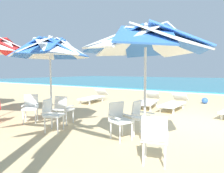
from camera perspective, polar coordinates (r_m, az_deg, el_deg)
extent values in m
plane|color=#D3B784|center=(6.58, 24.61, -10.07)|extent=(80.00, 80.00, 0.00)
cube|color=white|center=(15.47, 29.37, -2.09)|extent=(80.00, 0.70, 0.01)
cylinder|color=silver|center=(4.07, 9.47, -3.59)|extent=(0.05, 0.05, 2.08)
cube|color=blue|center=(4.12, 18.25, 12.94)|extent=(1.42, 1.30, 0.55)
cube|color=white|center=(4.51, 15.23, 12.23)|extent=(1.32, 1.37, 0.55)
cube|color=blue|center=(4.67, 9.75, 12.05)|extent=(1.30, 1.42, 0.55)
cube|color=white|center=(4.52, 4.24, 12.36)|extent=(1.37, 1.32, 0.55)
cube|color=blue|center=(4.13, 1.13, 13.13)|extent=(1.42, 1.30, 0.55)
cube|color=white|center=(3.69, 2.84, 14.17)|extent=(1.32, 1.37, 0.55)
cube|color=blue|center=(3.49, 9.59, 14.69)|extent=(1.30, 1.42, 0.55)
cube|color=white|center=(3.68, 16.41, 14.03)|extent=(1.37, 1.32, 0.55)
sphere|color=silver|center=(4.13, 9.74, 17.16)|extent=(0.08, 0.08, 0.08)
cube|color=white|center=(4.69, 2.69, -9.90)|extent=(0.57, 0.57, 0.05)
cube|color=white|center=(4.80, 1.21, -6.82)|extent=(0.24, 0.42, 0.40)
cube|color=white|center=(4.79, 4.59, -8.26)|extent=(0.38, 0.18, 0.03)
cube|color=white|center=(4.55, 0.69, -8.93)|extent=(0.38, 0.18, 0.03)
cylinder|color=white|center=(4.73, 5.75, -12.71)|extent=(0.04, 0.04, 0.41)
cylinder|color=white|center=(4.52, 2.30, -13.53)|extent=(0.04, 0.04, 0.41)
cylinder|color=white|center=(4.99, 3.02, -11.78)|extent=(0.04, 0.04, 0.41)
cylinder|color=white|center=(4.79, -0.35, -12.48)|extent=(0.04, 0.04, 0.41)
cube|color=white|center=(4.99, 9.13, -9.07)|extent=(0.45, 0.45, 0.05)
cube|color=white|center=(5.03, 7.09, -6.32)|extent=(0.11, 0.42, 0.40)
cube|color=white|center=(5.15, 10.11, -7.42)|extent=(0.40, 0.05, 0.03)
cube|color=white|center=(4.79, 8.11, -8.28)|extent=(0.40, 0.05, 0.03)
cylinder|color=white|center=(5.14, 11.76, -11.40)|extent=(0.04, 0.04, 0.41)
cylinder|color=white|center=(4.83, 10.11, -12.41)|extent=(0.04, 0.04, 0.41)
cylinder|color=white|center=(5.28, 8.17, -10.93)|extent=(0.04, 0.04, 0.41)
cylinder|color=white|center=(4.98, 6.34, -11.86)|extent=(0.04, 0.04, 0.41)
cube|color=white|center=(3.63, 12.26, -14.31)|extent=(0.55, 0.55, 0.05)
cube|color=white|center=(3.37, 12.10, -11.77)|extent=(0.43, 0.21, 0.40)
cube|color=white|center=(3.61, 9.05, -12.52)|extent=(0.15, 0.39, 0.03)
cube|color=white|center=(3.59, 15.56, -12.74)|extent=(0.15, 0.39, 0.03)
cylinder|color=white|center=(3.89, 9.68, -16.63)|extent=(0.04, 0.04, 0.41)
cylinder|color=white|center=(3.87, 15.10, -16.83)|extent=(0.04, 0.04, 0.41)
cylinder|color=white|center=(3.56, 9.02, -18.63)|extent=(0.04, 0.04, 0.41)
cylinder|color=white|center=(3.54, 15.01, -18.87)|extent=(0.04, 0.04, 0.41)
cylinder|color=silver|center=(5.84, -17.19, -1.31)|extent=(0.05, 0.05, 2.07)
cube|color=blue|center=(5.63, -12.60, 10.89)|extent=(1.20, 1.15, 0.52)
cube|color=white|center=(6.03, -12.58, 10.45)|extent=(1.15, 1.21, 0.52)
cube|color=blue|center=(6.32, -15.21, 10.12)|extent=(1.15, 1.20, 0.52)
cube|color=white|center=(6.35, -18.91, 10.01)|extent=(1.21, 1.15, 0.52)
cube|color=blue|center=(6.11, -21.93, 10.16)|extent=(1.20, 1.15, 0.52)
cube|color=white|center=(5.71, -22.61, 10.56)|extent=(1.15, 1.21, 0.52)
cube|color=blue|center=(5.39, -20.11, 11.03)|extent=(1.15, 1.20, 0.52)
cube|color=white|center=(5.35, -15.74, 11.18)|extent=(1.21, 1.15, 0.52)
sphere|color=silver|center=(5.89, -17.53, 13.55)|extent=(0.08, 0.08, 0.08)
cube|color=white|center=(6.70, -22.51, -5.90)|extent=(0.62, 0.62, 0.05)
cube|color=white|center=(6.86, -22.27, -3.76)|extent=(0.36, 0.36, 0.40)
cube|color=white|center=(6.65, -20.84, -4.97)|extent=(0.31, 0.31, 0.03)
cube|color=white|center=(6.72, -24.23, -4.97)|extent=(0.31, 0.31, 0.03)
cylinder|color=white|center=(6.54, -21.21, -8.18)|extent=(0.04, 0.04, 0.41)
cylinder|color=white|center=(6.61, -24.25, -8.14)|extent=(0.04, 0.04, 0.41)
cylinder|color=white|center=(6.88, -20.74, -7.55)|extent=(0.04, 0.04, 0.41)
cylinder|color=white|center=(6.95, -23.63, -7.53)|extent=(0.04, 0.04, 0.41)
cube|color=white|center=(6.24, -13.43, -6.43)|extent=(0.51, 0.51, 0.05)
cube|color=white|center=(6.04, -14.60, -4.64)|extent=(0.43, 0.16, 0.40)
cube|color=white|center=(6.34, -14.91, -5.28)|extent=(0.11, 0.40, 0.03)
cube|color=white|center=(6.10, -11.94, -5.60)|extent=(0.11, 0.40, 0.03)
cylinder|color=white|center=(6.52, -13.73, -8.04)|extent=(0.04, 0.04, 0.41)
cylinder|color=white|center=(6.32, -11.14, -8.40)|extent=(0.04, 0.04, 0.41)
cylinder|color=white|center=(6.25, -15.68, -8.62)|extent=(0.04, 0.04, 0.41)
cylinder|color=white|center=(6.04, -13.04, -9.03)|extent=(0.04, 0.04, 0.41)
cube|color=white|center=(5.49, -16.33, -7.96)|extent=(0.57, 0.57, 0.05)
cube|color=white|center=(5.54, -18.24, -5.53)|extent=(0.25, 0.42, 0.40)
cube|color=white|center=(5.65, -15.44, -6.47)|extent=(0.38, 0.19, 0.03)
cube|color=white|center=(5.29, -17.33, -7.23)|extent=(0.38, 0.19, 0.03)
cylinder|color=white|center=(5.63, -13.84, -10.05)|extent=(0.04, 0.04, 0.41)
cylinder|color=white|center=(5.32, -15.41, -10.93)|extent=(0.04, 0.04, 0.41)
cylinder|color=white|center=(5.77, -17.08, -9.74)|extent=(0.04, 0.04, 0.41)
cylinder|color=white|center=(5.47, -18.79, -10.56)|extent=(0.04, 0.04, 0.41)
cube|color=red|center=(7.54, -27.55, 10.61)|extent=(1.35, 1.25, 0.52)
cube|color=white|center=(7.96, -26.71, 10.28)|extent=(1.26, 1.32, 0.52)
cube|color=red|center=(8.34, -28.27, 9.94)|extent=(1.25, 1.35, 0.52)
cube|color=white|center=(7.54, 29.06, -7.54)|extent=(0.06, 0.06, 0.22)
cube|color=white|center=(8.48, 17.03, -4.95)|extent=(0.73, 1.73, 0.06)
cube|color=white|center=(9.45, 19.11, -2.91)|extent=(0.63, 0.51, 0.36)
cube|color=white|center=(7.83, 17.29, -6.77)|extent=(0.06, 0.06, 0.22)
cube|color=white|center=(8.00, 13.79, -6.46)|extent=(0.06, 0.06, 0.22)
cube|color=white|center=(9.03, 19.86, -5.36)|extent=(0.06, 0.06, 0.22)
cube|color=white|center=(9.18, 16.77, -5.13)|extent=(0.06, 0.06, 0.22)
cube|color=white|center=(8.84, 10.29, -4.45)|extent=(0.90, 1.78, 0.06)
cube|color=white|center=(9.83, 11.71, -2.48)|extent=(0.68, 0.57, 0.36)
cube|color=white|center=(8.19, 11.00, -6.15)|extent=(0.06, 0.06, 0.22)
cube|color=white|center=(8.32, 7.53, -5.95)|extent=(0.06, 0.06, 0.22)
cube|color=white|center=(9.42, 12.69, -4.80)|extent=(0.06, 0.06, 0.22)
cube|color=white|center=(9.53, 9.65, -4.65)|extent=(0.06, 0.06, 0.22)
cube|color=white|center=(10.17, -5.84, -3.25)|extent=(0.85, 1.77, 0.06)
cube|color=white|center=(11.06, -3.00, -1.64)|extent=(0.66, 0.55, 0.36)
cube|color=white|center=(9.52, -6.52, -4.63)|extent=(0.06, 0.06, 0.22)
cube|color=white|center=(9.80, -9.07, -4.39)|extent=(0.06, 0.06, 0.22)
cube|color=white|center=(10.61, -2.86, -3.67)|extent=(0.06, 0.06, 0.22)
cube|color=white|center=(10.86, -5.24, -3.50)|extent=(0.06, 0.06, 0.22)
sphere|color=blue|center=(10.83, 25.21, -3.72)|extent=(0.30, 0.30, 0.30)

